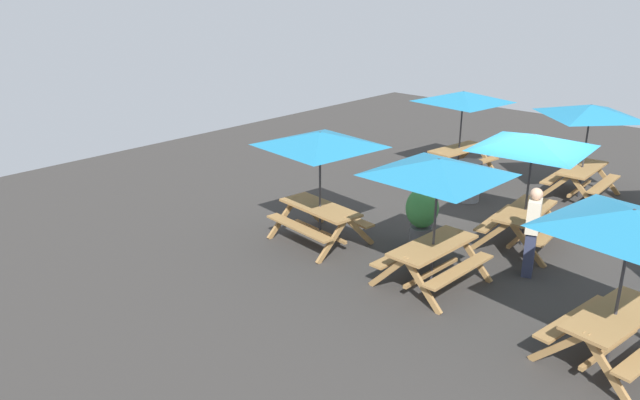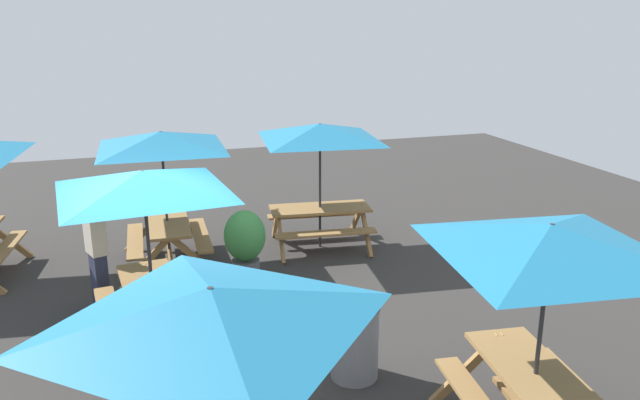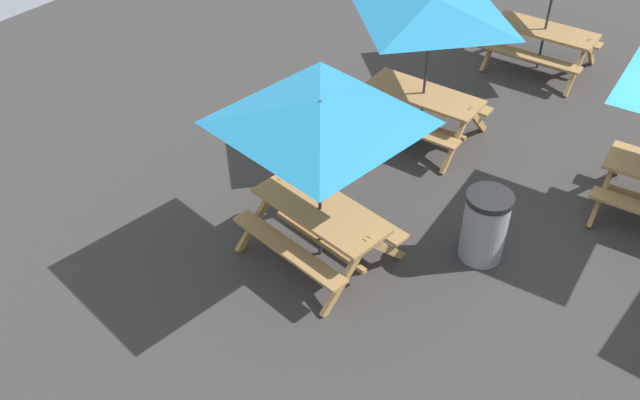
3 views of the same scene
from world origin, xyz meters
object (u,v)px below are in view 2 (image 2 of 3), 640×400
picnic_table_3 (212,328)px  person_standing (97,251)px  picnic_table_1 (320,141)px  picnic_table_5 (144,195)px  picnic_table_6 (162,150)px  potted_plant_0 (245,242)px  picnic_table_0 (549,256)px  trash_bin_gray (355,338)px

picnic_table_3 → person_standing: 5.13m
picnic_table_1 → picnic_table_3: bearing=-107.3°
picnic_table_5 → person_standing: picnic_table_5 is taller
picnic_table_3 → picnic_table_6: 6.39m
picnic_table_3 → person_standing: bearing=-171.6°
picnic_table_1 → potted_plant_0: bearing=-136.5°
picnic_table_0 → person_standing: 6.18m
picnic_table_1 → potted_plant_0: (1.22, -1.63, -1.29)m
picnic_table_5 → person_standing: 1.77m
picnic_table_0 → picnic_table_1: bearing=-169.7°
picnic_table_1 → picnic_table_3: 6.94m
picnic_table_3 → picnic_table_6: (-6.39, 0.11, 0.00)m
picnic_table_6 → picnic_table_1: bearing=90.7°
picnic_table_1 → trash_bin_gray: picnic_table_1 is taller
picnic_table_0 → potted_plant_0: bearing=-150.2°
picnic_table_3 → potted_plant_0: size_ratio=1.92×
picnic_table_1 → person_standing: 4.22m
picnic_table_5 → trash_bin_gray: picnic_table_5 is taller
picnic_table_3 → potted_plant_0: bearing=163.9°
picnic_table_0 → person_standing: size_ratio=1.68×
picnic_table_1 → picnic_table_5: same height
picnic_table_3 → trash_bin_gray: size_ratio=2.38×
picnic_table_0 → trash_bin_gray: 2.55m
picnic_table_0 → trash_bin_gray: (-1.64, -1.26, -1.49)m
picnic_table_3 → picnic_table_5: size_ratio=0.83×
picnic_table_6 → potted_plant_0: 2.12m
trash_bin_gray → potted_plant_0: (-3.04, -0.69, 0.20)m
picnic_table_5 → potted_plant_0: 2.43m
picnic_table_6 → potted_plant_0: size_ratio=2.33×
potted_plant_0 → person_standing: size_ratio=0.73×
picnic_table_1 → trash_bin_gray: (4.26, -0.94, -1.49)m
picnic_table_0 → trash_bin_gray: picnic_table_0 is taller
trash_bin_gray → person_standing: 4.05m
picnic_table_3 → potted_plant_0: picnic_table_3 is taller
trash_bin_gray → person_standing: bearing=-134.5°
trash_bin_gray → potted_plant_0: potted_plant_0 is taller
picnic_table_1 → potted_plant_0: 2.41m
picnic_table_0 → person_standing: (-4.46, -4.13, -1.10)m
potted_plant_0 → person_standing: 2.20m
picnic_table_0 → picnic_table_3: bearing=-74.8°
picnic_table_6 → potted_plant_0: bearing=42.4°
picnic_table_0 → trash_bin_gray: size_ratio=2.86×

